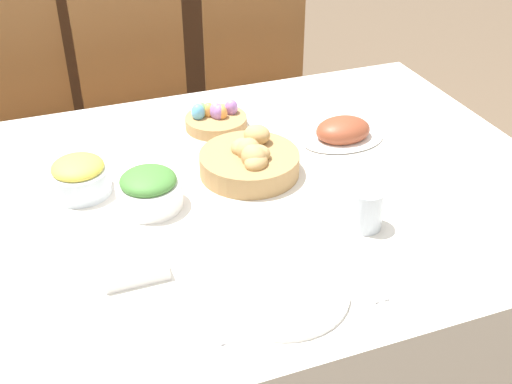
{
  "coord_description": "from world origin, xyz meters",
  "views": [
    {
      "loc": [
        -0.42,
        -1.3,
        1.61
      ],
      "look_at": [
        0.02,
        -0.09,
        0.77
      ],
      "focal_mm": 45.0,
      "sensor_mm": 36.0,
      "label": 1
    }
  ],
  "objects_px": {
    "sideboard": "(131,38)",
    "chair_far_left": "(23,127)",
    "chair_far_center": "(144,109)",
    "dinner_plate": "(283,292)",
    "chair_far_right": "(261,91)",
    "spoon": "(366,271)",
    "green_salad_bowl": "(149,189)",
    "bread_basket": "(250,160)",
    "ham_platter": "(343,132)",
    "pineapple_bowl": "(79,176)",
    "knife": "(354,275)",
    "butter_dish": "(134,269)",
    "drinking_cup": "(366,209)",
    "egg_basket": "(215,119)",
    "fork": "(206,312)"
  },
  "relations": [
    {
      "from": "knife",
      "to": "spoon",
      "type": "bearing_deg",
      "value": -2.57
    },
    {
      "from": "dinner_plate",
      "to": "knife",
      "type": "distance_m",
      "value": 0.16
    },
    {
      "from": "sideboard",
      "to": "butter_dish",
      "type": "height_order",
      "value": "sideboard"
    },
    {
      "from": "chair_far_left",
      "to": "egg_basket",
      "type": "xyz_separation_m",
      "value": [
        0.55,
        -0.63,
        0.24
      ]
    },
    {
      "from": "drinking_cup",
      "to": "dinner_plate",
      "type": "bearing_deg",
      "value": -150.75
    },
    {
      "from": "chair_far_left",
      "to": "butter_dish",
      "type": "bearing_deg",
      "value": -86.94
    },
    {
      "from": "chair_far_right",
      "to": "bread_basket",
      "type": "height_order",
      "value": "chair_far_right"
    },
    {
      "from": "chair_far_left",
      "to": "knife",
      "type": "height_order",
      "value": "chair_far_left"
    },
    {
      "from": "knife",
      "to": "spoon",
      "type": "xyz_separation_m",
      "value": [
        0.03,
        0.0,
        0.0
      ]
    },
    {
      "from": "chair_far_left",
      "to": "drinking_cup",
      "type": "xyz_separation_m",
      "value": [
        0.73,
        -1.22,
        0.26
      ]
    },
    {
      "from": "spoon",
      "to": "dinner_plate",
      "type": "bearing_deg",
      "value": -177.43
    },
    {
      "from": "pineapple_bowl",
      "to": "sideboard",
      "type": "bearing_deg",
      "value": 75.91
    },
    {
      "from": "sideboard",
      "to": "fork",
      "type": "distance_m",
      "value": 2.29
    },
    {
      "from": "green_salad_bowl",
      "to": "knife",
      "type": "relative_size",
      "value": 0.87
    },
    {
      "from": "sideboard",
      "to": "knife",
      "type": "distance_m",
      "value": 2.28
    },
    {
      "from": "green_salad_bowl",
      "to": "spoon",
      "type": "bearing_deg",
      "value": -47.53
    },
    {
      "from": "ham_platter",
      "to": "chair_far_center",
      "type": "bearing_deg",
      "value": 116.82
    },
    {
      "from": "chair_far_right",
      "to": "chair_far_left",
      "type": "distance_m",
      "value": 0.94
    },
    {
      "from": "chair_far_right",
      "to": "dinner_plate",
      "type": "distance_m",
      "value": 1.47
    },
    {
      "from": "knife",
      "to": "chair_far_left",
      "type": "bearing_deg",
      "value": 111.84
    },
    {
      "from": "chair_far_left",
      "to": "bread_basket",
      "type": "relative_size",
      "value": 3.79
    },
    {
      "from": "egg_basket",
      "to": "fork",
      "type": "distance_m",
      "value": 0.78
    },
    {
      "from": "bread_basket",
      "to": "spoon",
      "type": "bearing_deg",
      "value": -78.54
    },
    {
      "from": "green_salad_bowl",
      "to": "knife",
      "type": "xyz_separation_m",
      "value": [
        0.34,
        -0.41,
        -0.04
      ]
    },
    {
      "from": "chair_far_center",
      "to": "knife",
      "type": "relative_size",
      "value": 5.36
    },
    {
      "from": "knife",
      "to": "fork",
      "type": "bearing_deg",
      "value": 177.43
    },
    {
      "from": "ham_platter",
      "to": "green_salad_bowl",
      "type": "xyz_separation_m",
      "value": [
        -0.59,
        -0.14,
        0.02
      ]
    },
    {
      "from": "pineapple_bowl",
      "to": "knife",
      "type": "xyz_separation_m",
      "value": [
        0.49,
        -0.52,
        -0.04
      ]
    },
    {
      "from": "bread_basket",
      "to": "green_salad_bowl",
      "type": "xyz_separation_m",
      "value": [
        -0.28,
        -0.06,
        0.01
      ]
    },
    {
      "from": "egg_basket",
      "to": "bread_basket",
      "type": "bearing_deg",
      "value": -88.51
    },
    {
      "from": "bread_basket",
      "to": "green_salad_bowl",
      "type": "relative_size",
      "value": 1.63
    },
    {
      "from": "spoon",
      "to": "fork",
      "type": "bearing_deg",
      "value": -177.43
    },
    {
      "from": "green_salad_bowl",
      "to": "spoon",
      "type": "relative_size",
      "value": 0.87
    },
    {
      "from": "sideboard",
      "to": "chair_far_left",
      "type": "bearing_deg",
      "value": -122.5
    },
    {
      "from": "chair_far_center",
      "to": "chair_far_right",
      "type": "xyz_separation_m",
      "value": [
        0.48,
        -0.0,
        0.0
      ]
    },
    {
      "from": "sideboard",
      "to": "dinner_plate",
      "type": "relative_size",
      "value": 5.08
    },
    {
      "from": "bread_basket",
      "to": "drinking_cup",
      "type": "distance_m",
      "value": 0.36
    },
    {
      "from": "knife",
      "to": "pineapple_bowl",
      "type": "bearing_deg",
      "value": 130.62
    },
    {
      "from": "green_salad_bowl",
      "to": "chair_far_left",
      "type": "bearing_deg",
      "value": 106.22
    },
    {
      "from": "pineapple_bowl",
      "to": "spoon",
      "type": "bearing_deg",
      "value": -45.11
    },
    {
      "from": "egg_basket",
      "to": "butter_dish",
      "type": "height_order",
      "value": "egg_basket"
    },
    {
      "from": "green_salad_bowl",
      "to": "drinking_cup",
      "type": "relative_size",
      "value": 1.62
    },
    {
      "from": "bread_basket",
      "to": "pineapple_bowl",
      "type": "bearing_deg",
      "value": 171.76
    },
    {
      "from": "pineapple_bowl",
      "to": "knife",
      "type": "distance_m",
      "value": 0.72
    },
    {
      "from": "chair_far_center",
      "to": "chair_far_right",
      "type": "height_order",
      "value": "same"
    },
    {
      "from": "sideboard",
      "to": "butter_dish",
      "type": "bearing_deg",
      "value": -100.11
    },
    {
      "from": "bread_basket",
      "to": "chair_far_center",
      "type": "bearing_deg",
      "value": 96.76
    },
    {
      "from": "knife",
      "to": "chair_far_center",
      "type": "bearing_deg",
      "value": 94.56
    },
    {
      "from": "chair_far_center",
      "to": "dinner_plate",
      "type": "distance_m",
      "value": 1.39
    },
    {
      "from": "chair_far_right",
      "to": "spoon",
      "type": "xyz_separation_m",
      "value": [
        -0.28,
        -1.37,
        0.21
      ]
    }
  ]
}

